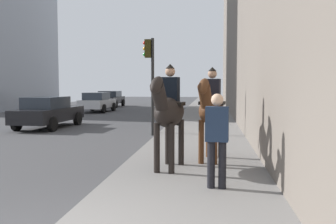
# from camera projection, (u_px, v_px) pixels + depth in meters

# --- Properties ---
(mounted_horse_near) EXTENTS (2.15, 0.77, 2.32)m
(mounted_horse_near) POSITION_uv_depth(u_px,v_px,m) (169.00, 111.00, 8.26)
(mounted_horse_near) COLOR black
(mounted_horse_near) RESTS_ON sidewalk_slab
(mounted_horse_far) EXTENTS (2.14, 0.82, 2.29)m
(mounted_horse_far) POSITION_uv_depth(u_px,v_px,m) (211.00, 109.00, 9.17)
(mounted_horse_far) COLOR #4C2B16
(mounted_horse_far) RESTS_ON sidewalk_slab
(pedestrian_greeting) EXTENTS (0.30, 0.42, 1.70)m
(pedestrian_greeting) POSITION_uv_depth(u_px,v_px,m) (217.00, 134.00, 6.74)
(pedestrian_greeting) COLOR black
(pedestrian_greeting) RESTS_ON sidewalk_slab
(car_near_lane) EXTENTS (4.05, 1.97, 1.44)m
(car_near_lane) POSITION_uv_depth(u_px,v_px,m) (97.00, 102.00, 27.86)
(car_near_lane) COLOR #B7BABF
(car_near_lane) RESTS_ON ground
(car_mid_lane) EXTENTS (4.45, 2.02, 1.44)m
(car_mid_lane) POSITION_uv_depth(u_px,v_px,m) (48.00, 112.00, 17.45)
(car_mid_lane) COLOR black
(car_mid_lane) RESTS_ON ground
(car_far_lane) EXTENTS (4.52, 2.13, 1.44)m
(car_far_lane) POSITION_uv_depth(u_px,v_px,m) (110.00, 99.00, 34.70)
(car_far_lane) COLOR black
(car_far_lane) RESTS_ON ground
(traffic_light_near_curb) EXTENTS (0.20, 0.44, 3.78)m
(traffic_light_near_curb) POSITION_uv_depth(u_px,v_px,m) (150.00, 70.00, 14.70)
(traffic_light_near_curb) COLOR black
(traffic_light_near_curb) RESTS_ON ground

